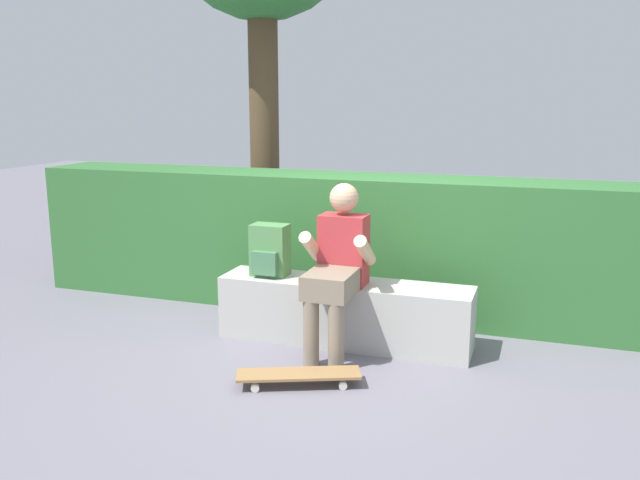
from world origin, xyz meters
TOP-DOWN VIEW (x-y plane):
  - ground_plane at (0.00, 0.00)m, footprint 24.00×24.00m
  - bench_main at (0.00, 0.38)m, footprint 1.91×0.41m
  - person_skater at (0.01, 0.17)m, footprint 0.49×0.62m
  - skateboard_near_person at (-0.05, -0.47)m, footprint 0.82×0.49m
  - backpack_on_bench at (-0.60, 0.37)m, footprint 0.28×0.23m
  - hedge_row at (-0.41, 1.21)m, footprint 5.43×0.65m

SIDE VIEW (x-z plane):
  - ground_plane at x=0.00m, z-range 0.00..0.00m
  - skateboard_near_person at x=-0.05m, z-range 0.03..0.12m
  - bench_main at x=0.00m, z-range 0.00..0.48m
  - hedge_row at x=-0.41m, z-range 0.00..1.18m
  - person_skater at x=0.01m, z-range 0.06..1.29m
  - backpack_on_bench at x=-0.60m, z-range 0.47..0.87m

